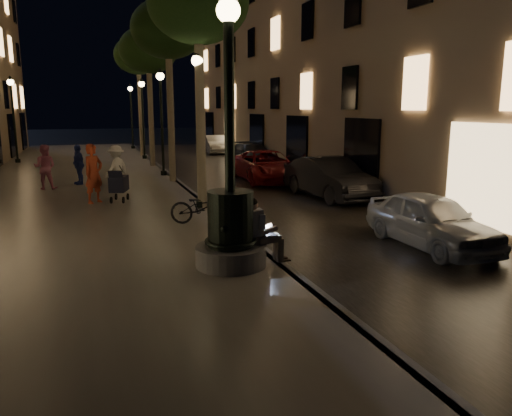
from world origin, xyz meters
name	(u,v)px	position (x,y,z in m)	size (l,w,h in m)	color
ground	(174,182)	(0.00, 15.00, 0.00)	(120.00, 120.00, 0.00)	black
cobble_lane	(238,179)	(3.00, 15.00, 0.01)	(6.00, 45.00, 0.02)	black
promenade	(79,184)	(-4.00, 15.00, 0.10)	(8.00, 45.00, 0.20)	#68625C
curb_strip	(174,180)	(0.00, 15.00, 0.10)	(0.25, 45.00, 0.20)	#59595B
building_right	(346,27)	(10.00, 18.00, 7.50)	(8.00, 36.00, 15.00)	#816651
fountain_lamppost	(230,216)	(-1.00, 2.00, 1.21)	(1.40, 1.40, 5.21)	#59595B
seated_man_laptop	(260,228)	(-0.39, 2.00, 0.91)	(0.97, 0.33, 1.34)	tan
tree_near	(198,4)	(-0.25, 8.00, 6.24)	(3.00, 3.00, 7.30)	#6B604C
tree_second	(168,30)	(-0.20, 14.00, 6.33)	(3.00, 3.00, 7.40)	#6B604C
tree_third	(148,51)	(-0.30, 20.00, 6.14)	(3.00, 3.00, 7.20)	#6B604C
tree_far	(138,56)	(-0.22, 26.00, 6.43)	(3.00, 3.00, 7.50)	#6B604C
lamp_curb_a	(199,109)	(-0.30, 8.00, 3.24)	(0.36, 0.36, 4.81)	black
lamp_curb_b	(161,108)	(-0.30, 16.00, 3.24)	(0.36, 0.36, 4.81)	black
lamp_curb_c	(143,108)	(-0.30, 24.00, 3.24)	(0.36, 0.36, 4.81)	black
lamp_curb_d	(131,108)	(-0.30, 32.00, 3.24)	(0.36, 0.36, 4.81)	black
lamp_left_c	(13,108)	(-7.40, 24.00, 3.24)	(0.36, 0.36, 4.81)	black
stroller	(119,184)	(-2.67, 9.76, 0.80)	(0.71, 1.18, 1.19)	black
car_front	(431,220)	(4.07, 2.46, 0.65)	(1.54, 3.82, 1.30)	#B7BBBF
car_second	(329,178)	(4.76, 9.16, 0.75)	(1.58, 4.53, 1.49)	black
car_third	(267,166)	(4.00, 13.82, 0.69)	(2.30, 4.99, 1.39)	maroon
car_rear	(252,155)	(5.20, 19.54, 0.66)	(1.84, 4.52, 1.31)	#303136
car_fifth	(215,144)	(5.20, 28.17, 0.65)	(1.39, 3.97, 1.31)	#A2A29D
pedestrian_red	(94,174)	(-3.44, 9.82, 1.17)	(0.71, 0.46, 1.94)	#C14326
pedestrian_pink	(45,167)	(-5.17, 13.35, 1.05)	(0.83, 0.65, 1.71)	#CC6C8F
pedestrian_white	(116,168)	(-2.59, 12.33, 1.04)	(1.09, 0.63, 1.69)	white
pedestrian_blue	(78,165)	(-3.97, 14.25, 1.01)	(0.95, 0.39, 1.61)	navy
bicycle	(203,207)	(-0.75, 5.64, 0.67)	(0.62, 1.79, 0.94)	black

